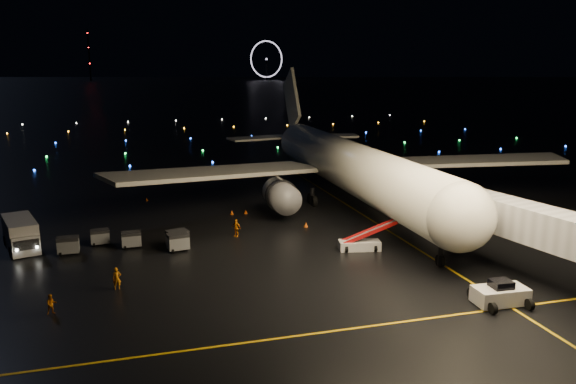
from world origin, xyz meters
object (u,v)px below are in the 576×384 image
object	(u,v)px
pushback_tug	(500,292)
baggage_cart_2	(100,237)
baggage_cart_1	(177,239)
baggage_cart_3	(131,240)
crew_b	(51,304)
belt_loader	(360,236)
crew_a	(117,279)
service_truck	(20,233)
crew_c	(236,228)
airliner	(341,136)
baggage_cart_0	(178,242)
baggage_cart_4	(68,245)

from	to	relation	value
pushback_tug	baggage_cart_2	xyz separation A→B (m)	(-30.36, 24.09, -0.19)
baggage_cart_1	baggage_cart_3	bearing A→B (deg)	148.77
crew_b	pushback_tug	bearing A→B (deg)	-28.65
belt_loader	baggage_cart_1	xyz separation A→B (m)	(-17.48, 5.87, -0.59)
crew_a	baggage_cart_3	size ratio (longest dim) A/B	0.99
service_truck	baggage_cart_1	size ratio (longest dim) A/B	4.10
crew_c	baggage_cart_1	world-z (taller)	crew_c
belt_loader	crew_b	size ratio (longest dim) A/B	3.87
airliner	baggage_cart_1	bearing A→B (deg)	-146.50
baggage_cart_0	baggage_cart_3	bearing A→B (deg)	143.45
belt_loader	crew_b	world-z (taller)	belt_loader
crew_b	baggage_cart_1	world-z (taller)	baggage_cart_1
pushback_tug	service_truck	world-z (taller)	service_truck
belt_loader	service_truck	xyz separation A→B (m)	(-32.73, 9.85, 0.09)
crew_b	baggage_cart_0	size ratio (longest dim) A/B	0.76
baggage_cart_2	crew_a	bearing A→B (deg)	-86.48
pushback_tug	baggage_cart_3	distance (m)	35.20
belt_loader	crew_a	world-z (taller)	belt_loader
service_truck	baggage_cart_0	bearing A→B (deg)	-35.46
belt_loader	baggage_cart_1	distance (m)	18.45
baggage_cart_4	baggage_cart_2	bearing A→B (deg)	37.31
crew_a	crew_b	world-z (taller)	crew_a
airliner	baggage_cart_3	size ratio (longest dim) A/B	33.08
airliner	baggage_cart_3	distance (m)	31.93
airliner	baggage_cart_0	bearing A→B (deg)	-144.55
baggage_cart_3	baggage_cart_4	xyz separation A→B (m)	(-5.96, -0.45, 0.05)
airliner	crew_b	bearing A→B (deg)	-138.83
airliner	baggage_cart_1	world-z (taller)	airliner
crew_a	baggage_cart_1	xyz separation A→B (m)	(5.76, 9.95, -0.06)
service_truck	baggage_cart_1	xyz separation A→B (m)	(15.25, -3.98, -0.68)
baggage_cart_3	crew_b	bearing A→B (deg)	-114.62
belt_loader	service_truck	size ratio (longest dim) A/B	0.72
baggage_cart_1	baggage_cart_2	world-z (taller)	baggage_cart_1
pushback_tug	baggage_cart_3	world-z (taller)	pushback_tug
pushback_tug	crew_b	distance (m)	33.96
baggage_cart_2	crew_c	bearing A→B (deg)	-9.11
crew_c	baggage_cart_3	bearing A→B (deg)	-127.78
crew_a	belt_loader	bearing A→B (deg)	3.85
baggage_cart_0	baggage_cart_2	bearing A→B (deg)	142.10
belt_loader	crew_c	bearing A→B (deg)	156.23
service_truck	baggage_cart_1	world-z (taller)	service_truck
airliner	service_truck	world-z (taller)	airliner
crew_c	baggage_cart_3	distance (m)	10.95
baggage_cart_0	baggage_cart_3	distance (m)	5.05
crew_a	crew_b	size ratio (longest dim) A/B	1.20
service_truck	baggage_cart_3	world-z (taller)	service_truck
crew_a	baggage_cart_1	bearing A→B (deg)	53.82
baggage_cart_0	baggage_cart_1	size ratio (longest dim) A/B	0.99
baggage_cart_3	crew_c	bearing A→B (deg)	0.85
baggage_cart_1	baggage_cart_3	world-z (taller)	baggage_cart_1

